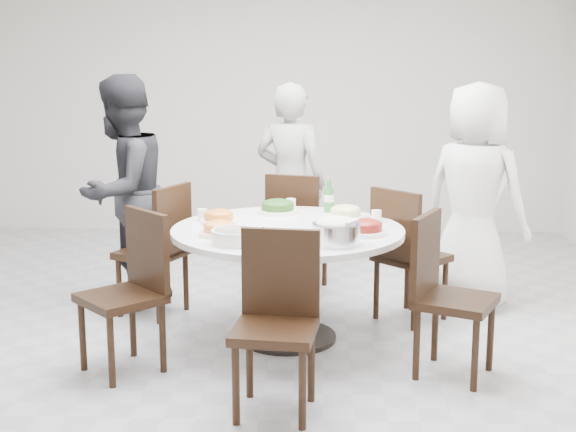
{
  "coord_description": "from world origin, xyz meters",
  "views": [
    {
      "loc": [
        0.46,
        -5.33,
        1.86
      ],
      "look_at": [
        0.27,
        -0.25,
        0.82
      ],
      "focal_mm": 50.0,
      "sensor_mm": 36.0,
      "label": 1
    }
  ],
  "objects_px": {
    "chair_ne": "(412,254)",
    "chair_sw": "(121,294)",
    "chair_n": "(299,231)",
    "chair_s": "(275,326)",
    "soup_bowl": "(234,237)",
    "beverage_bottle": "(329,196)",
    "dining_table": "(288,284)",
    "rice_bowl": "(336,234)",
    "diner_left": "(122,192)",
    "chair_nw": "(152,250)",
    "chair_se": "(456,297)",
    "diner_middle": "(291,183)",
    "diner_right": "(475,196)"
  },
  "relations": [
    {
      "from": "chair_ne",
      "to": "diner_left",
      "type": "bearing_deg",
      "value": 38.26
    },
    {
      "from": "chair_s",
      "to": "diner_left",
      "type": "distance_m",
      "value": 2.2
    },
    {
      "from": "rice_bowl",
      "to": "soup_bowl",
      "type": "xyz_separation_m",
      "value": [
        -0.6,
        -0.02,
        -0.02
      ]
    },
    {
      "from": "chair_ne",
      "to": "chair_se",
      "type": "distance_m",
      "value": 1.01
    },
    {
      "from": "chair_se",
      "to": "diner_left",
      "type": "relative_size",
      "value": 0.56
    },
    {
      "from": "chair_sw",
      "to": "chair_se",
      "type": "distance_m",
      "value": 1.95
    },
    {
      "from": "chair_nw",
      "to": "chair_s",
      "type": "bearing_deg",
      "value": 55.47
    },
    {
      "from": "chair_s",
      "to": "soup_bowl",
      "type": "distance_m",
      "value": 0.79
    },
    {
      "from": "dining_table",
      "to": "chair_s",
      "type": "bearing_deg",
      "value": -91.33
    },
    {
      "from": "diner_left",
      "to": "chair_n",
      "type": "bearing_deg",
      "value": 131.52
    },
    {
      "from": "diner_right",
      "to": "diner_middle",
      "type": "relative_size",
      "value": 1.02
    },
    {
      "from": "chair_ne",
      "to": "diner_middle",
      "type": "bearing_deg",
      "value": -2.7
    },
    {
      "from": "chair_sw",
      "to": "soup_bowl",
      "type": "xyz_separation_m",
      "value": [
        0.66,
        0.15,
        0.32
      ]
    },
    {
      "from": "dining_table",
      "to": "rice_bowl",
      "type": "relative_size",
      "value": 5.21
    },
    {
      "from": "chair_se",
      "to": "chair_nw",
      "type": "bearing_deg",
      "value": 87.9
    },
    {
      "from": "diner_right",
      "to": "rice_bowl",
      "type": "xyz_separation_m",
      "value": [
        -1.04,
        -1.22,
        -0.02
      ]
    },
    {
      "from": "dining_table",
      "to": "soup_bowl",
      "type": "distance_m",
      "value": 0.67
    },
    {
      "from": "dining_table",
      "to": "beverage_bottle",
      "type": "relative_size",
      "value": 6.45
    },
    {
      "from": "diner_middle",
      "to": "rice_bowl",
      "type": "height_order",
      "value": "diner_middle"
    },
    {
      "from": "chair_sw",
      "to": "rice_bowl",
      "type": "xyz_separation_m",
      "value": [
        1.26,
        0.16,
        0.34
      ]
    },
    {
      "from": "chair_ne",
      "to": "chair_sw",
      "type": "xyz_separation_m",
      "value": [
        -1.81,
        -1.02,
        0.0
      ]
    },
    {
      "from": "chair_s",
      "to": "diner_middle",
      "type": "xyz_separation_m",
      "value": [
        -0.01,
        2.52,
        0.34
      ]
    },
    {
      "from": "chair_n",
      "to": "chair_s",
      "type": "height_order",
      "value": "same"
    },
    {
      "from": "chair_sw",
      "to": "diner_middle",
      "type": "xyz_separation_m",
      "value": [
        0.92,
        2.0,
        0.34
      ]
    },
    {
      "from": "beverage_bottle",
      "to": "diner_left",
      "type": "bearing_deg",
      "value": 174.13
    },
    {
      "from": "diner_right",
      "to": "diner_middle",
      "type": "height_order",
      "value": "diner_right"
    },
    {
      "from": "diner_left",
      "to": "beverage_bottle",
      "type": "bearing_deg",
      "value": 106.98
    },
    {
      "from": "rice_bowl",
      "to": "beverage_bottle",
      "type": "distance_m",
      "value": 0.96
    },
    {
      "from": "diner_middle",
      "to": "diner_left",
      "type": "height_order",
      "value": "diner_left"
    },
    {
      "from": "dining_table",
      "to": "chair_s",
      "type": "height_order",
      "value": "chair_s"
    },
    {
      "from": "chair_ne",
      "to": "chair_s",
      "type": "distance_m",
      "value": 1.77
    },
    {
      "from": "dining_table",
      "to": "chair_n",
      "type": "bearing_deg",
      "value": 87.76
    },
    {
      "from": "chair_s",
      "to": "soup_bowl",
      "type": "relative_size",
      "value": 3.48
    },
    {
      "from": "chair_n",
      "to": "beverage_bottle",
      "type": "bearing_deg",
      "value": 125.48
    },
    {
      "from": "beverage_bottle",
      "to": "chair_s",
      "type": "bearing_deg",
      "value": -100.18
    },
    {
      "from": "dining_table",
      "to": "chair_ne",
      "type": "relative_size",
      "value": 1.58
    },
    {
      "from": "chair_ne",
      "to": "soup_bowl",
      "type": "height_order",
      "value": "chair_ne"
    },
    {
      "from": "chair_n",
      "to": "diner_middle",
      "type": "relative_size",
      "value": 0.58
    },
    {
      "from": "diner_middle",
      "to": "soup_bowl",
      "type": "bearing_deg",
      "value": 102.12
    },
    {
      "from": "soup_bowl",
      "to": "beverage_bottle",
      "type": "distance_m",
      "value": 1.13
    },
    {
      "from": "chair_n",
      "to": "rice_bowl",
      "type": "bearing_deg",
      "value": 113.88
    },
    {
      "from": "chair_nw",
      "to": "beverage_bottle",
      "type": "height_order",
      "value": "beverage_bottle"
    },
    {
      "from": "chair_s",
      "to": "diner_left",
      "type": "height_order",
      "value": "diner_left"
    },
    {
      "from": "rice_bowl",
      "to": "soup_bowl",
      "type": "relative_size",
      "value": 1.05
    },
    {
      "from": "diner_right",
      "to": "rice_bowl",
      "type": "bearing_deg",
      "value": 86.69
    },
    {
      "from": "chair_se",
      "to": "soup_bowl",
      "type": "bearing_deg",
      "value": 110.16
    },
    {
      "from": "chair_se",
      "to": "diner_right",
      "type": "xyz_separation_m",
      "value": [
        0.35,
        1.37,
        0.35
      ]
    },
    {
      "from": "chair_nw",
      "to": "rice_bowl",
      "type": "distance_m",
      "value": 1.62
    },
    {
      "from": "chair_ne",
      "to": "beverage_bottle",
      "type": "relative_size",
      "value": 4.08
    },
    {
      "from": "dining_table",
      "to": "diner_middle",
      "type": "xyz_separation_m",
      "value": [
        -0.03,
        1.42,
        0.44
      ]
    }
  ]
}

